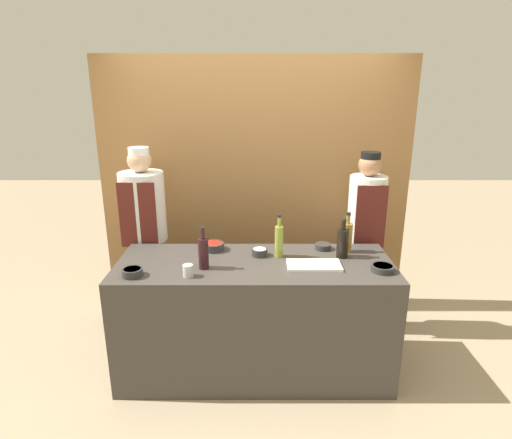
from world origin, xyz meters
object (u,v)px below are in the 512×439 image
Objects in this scene: sauce_bowl_yellow at (324,246)px; cutting_board at (315,265)px; bottle_vinegar at (348,237)px; bottle_wine at (205,252)px; sauce_bowl_red at (215,246)px; bottle_soy at (344,242)px; bottle_oil at (280,240)px; cup_steel at (189,271)px; sauce_bowl_green at (134,272)px; chef_left at (147,236)px; chef_right at (366,237)px; sauce_bowl_white at (261,252)px; sauce_bowl_purple at (384,268)px.

cutting_board is (-0.11, -0.34, -0.01)m from sauce_bowl_yellow.
sauce_bowl_yellow is at bearing 163.61° from bottle_vinegar.
sauce_bowl_red is at bearing 84.21° from bottle_wine.
sauce_bowl_yellow is 0.41× the size of bottle_soy.
bottle_oil reaches higher than cup_steel.
chef_left reaches higher than sauce_bowl_green.
sauce_bowl_yellow is 0.52m from chef_right.
cutting_board is 0.24× the size of chef_right.
bottle_oil is at bearing 178.77° from bottle_soy.
sauce_bowl_green is 1.66× the size of cup_steel.
sauce_bowl_white is at bearing -24.94° from chef_left.
bottle_wine is at bearing -49.65° from chef_left.
chef_right is at bearing 51.80° from cutting_board.
sauce_bowl_white is 0.96× the size of sauce_bowl_yellow.
sauce_bowl_white reaches higher than sauce_bowl_yellow.
sauce_bowl_yellow is 0.75× the size of sauce_bowl_red.
bottle_soy is 1.04m from bottle_wine.
chef_left reaches higher than cup_steel.
sauce_bowl_yellow reaches higher than cutting_board.
bottle_wine reaches higher than sauce_bowl_green.
sauce_bowl_red is 0.53m from bottle_oil.
cup_steel is at bearing -59.05° from chef_left.
bottle_vinegar reaches higher than bottle_soy.
cutting_board is 4.56× the size of cup_steel.
cutting_board is 0.31m from bottle_soy.
sauce_bowl_white is at bearing -165.15° from sauce_bowl_yellow.
sauce_bowl_white is at bearing 151.87° from cutting_board.
bottle_vinegar is (0.17, -0.05, 0.10)m from sauce_bowl_yellow.
cutting_board is 1.25× the size of bottle_wine.
bottle_soy reaches higher than sauce_bowl_red.
bottle_oil is 0.73m from cup_steel.
sauce_bowl_white is 0.47m from bottle_wine.
sauce_bowl_green is 1.96m from chef_right.
chef_left reaches higher than cutting_board.
bottle_vinegar is at bearing 115.99° from sauce_bowl_purple.
sauce_bowl_purple is at bearing -20.79° from bottle_oil.
cup_steel is at bearing -150.70° from bottle_oil.
cup_steel reaches higher than sauce_bowl_purple.
bottle_vinegar is at bearing -1.87° from sauce_bowl_red.
sauce_bowl_yellow is at bearing 14.85° from sauce_bowl_white.
sauce_bowl_yellow is (-0.35, 0.42, -0.00)m from sauce_bowl_purple.
bottle_vinegar reaches higher than sauce_bowl_white.
sauce_bowl_green is 1.53m from bottle_soy.
sauce_bowl_purple is at bearing 3.63° from cup_steel.
bottle_vinegar is at bearing -12.76° from chef_left.
bottle_wine is at bearing 177.63° from sauce_bowl_purple.
bottle_soy is at bearing -116.90° from bottle_vinegar.
sauce_bowl_yellow is 0.08× the size of chef_right.
cup_steel is at bearing -0.97° from sauce_bowl_green.
bottle_soy is 3.58× the size of cup_steel.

